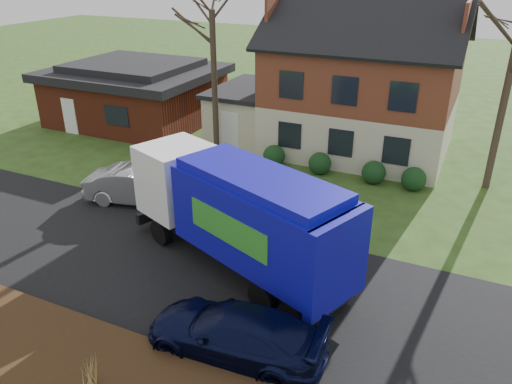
% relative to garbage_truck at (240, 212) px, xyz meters
% --- Properties ---
extents(ground, '(120.00, 120.00, 0.00)m').
position_rel_garbage_truck_xyz_m(ground, '(-1.39, -0.77, -2.17)').
color(ground, '#2E4517').
rests_on(ground, ground).
extents(road, '(80.00, 7.00, 0.02)m').
position_rel_garbage_truck_xyz_m(road, '(-1.39, -0.77, -2.16)').
color(road, black).
rests_on(road, ground).
extents(mulch_verge, '(80.00, 3.50, 0.30)m').
position_rel_garbage_truck_xyz_m(mulch_verge, '(-1.39, -6.07, -2.02)').
color(mulch_verge, black).
rests_on(mulch_verge, ground).
extents(main_house, '(12.95, 8.95, 9.26)m').
position_rel_garbage_truck_xyz_m(main_house, '(0.10, 13.14, 1.86)').
color(main_house, beige).
rests_on(main_house, ground).
extents(ranch_house, '(9.80, 8.20, 3.70)m').
position_rel_garbage_truck_xyz_m(ranch_house, '(-13.39, 12.23, -0.35)').
color(ranch_house, maroon).
rests_on(ranch_house, ground).
extents(garbage_truck, '(9.02, 5.42, 3.76)m').
position_rel_garbage_truck_xyz_m(garbage_truck, '(0.00, 0.00, 0.00)').
color(garbage_truck, black).
rests_on(garbage_truck, ground).
extents(silver_sedan, '(4.89, 2.73, 1.53)m').
position_rel_garbage_truck_xyz_m(silver_sedan, '(-6.08, 2.75, -1.40)').
color(silver_sedan, '#A6A9AE').
rests_on(silver_sedan, ground).
extents(navy_wagon, '(4.93, 2.26, 1.40)m').
position_rel_garbage_truck_xyz_m(navy_wagon, '(1.65, -3.60, -1.47)').
color(navy_wagon, black).
rests_on(navy_wagon, ground).
extents(grass_clump_mid, '(0.34, 0.28, 0.96)m').
position_rel_garbage_truck_xyz_m(grass_clump_mid, '(-0.72, -6.31, -1.39)').
color(grass_clump_mid, tan).
rests_on(grass_clump_mid, mulch_verge).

